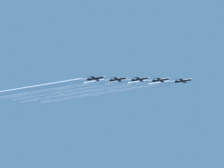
% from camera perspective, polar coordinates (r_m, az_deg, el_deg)
% --- Properties ---
extents(jet_lead, '(7.77, 11.31, 2.72)m').
position_cam_1_polar(jet_lead, '(467.16, 4.85, 0.23)').
color(jet_lead, black).
extents(jet_second_echelon, '(7.77, 11.31, 2.72)m').
position_cam_1_polar(jet_second_echelon, '(461.91, 3.34, 0.28)').
color(jet_second_echelon, black).
extents(jet_third_echelon, '(7.77, 11.31, 2.72)m').
position_cam_1_polar(jet_third_echelon, '(456.14, 1.93, 0.33)').
color(jet_third_echelon, black).
extents(jet_fourth_echelon, '(7.77, 11.31, 2.72)m').
position_cam_1_polar(jet_fourth_echelon, '(450.45, 0.47, 0.32)').
color(jet_fourth_echelon, black).
extents(jet_fifth_echelon, '(7.77, 11.31, 2.72)m').
position_cam_1_polar(jet_fifth_echelon, '(445.40, -1.06, 0.39)').
color(jet_fifth_echelon, black).
extents(smoke_trail_lead, '(2.79, 86.46, 2.79)m').
position_cam_1_polar(smoke_trail_lead, '(485.95, -0.45, -0.59)').
color(smoke_trail_lead, white).
extents(smoke_trail_second_echelon, '(2.79, 84.03, 2.79)m').
position_cam_1_polar(smoke_trail_second_echelon, '(481.31, -1.83, -0.53)').
color(smoke_trail_second_echelon, white).
extents(smoke_trail_third_echelon, '(2.79, 75.45, 2.79)m').
position_cam_1_polar(smoke_trail_third_echelon, '(474.56, -2.78, -0.42)').
color(smoke_trail_third_echelon, white).
extents(smoke_trail_fourth_echelon, '(2.79, 87.70, 2.79)m').
position_cam_1_polar(smoke_trail_fourth_echelon, '(472.85, -4.88, -0.54)').
color(smoke_trail_fourth_echelon, white).
extents(smoke_trail_fifth_echelon, '(2.79, 75.71, 2.79)m').
position_cam_1_polar(smoke_trail_fifth_echelon, '(465.85, -5.76, -0.38)').
color(smoke_trail_fifth_echelon, white).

